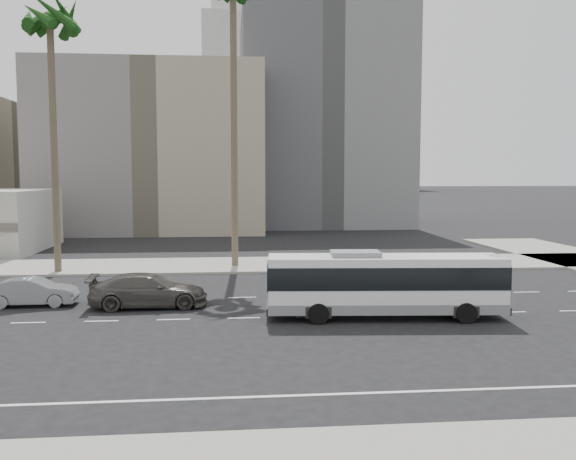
{
  "coord_description": "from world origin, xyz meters",
  "views": [
    {
      "loc": [
        -3.54,
        -25.92,
        6.11
      ],
      "look_at": [
        -0.71,
        4.0,
        3.46
      ],
      "focal_mm": 38.02,
      "sensor_mm": 36.0,
      "label": 1
    }
  ],
  "objects": [
    {
      "name": "city_bus",
      "position": [
        3.09,
        -0.45,
        1.53
      ],
      "size": [
        10.27,
        3.05,
        2.91
      ],
      "rotation": [
        0.0,
        0.0,
        -0.08
      ],
      "color": "white",
      "rests_on": "ground"
    },
    {
      "name": "sidewalk_north",
      "position": [
        0.0,
        15.5,
        0.07
      ],
      "size": [
        120.0,
        7.0,
        0.15
      ],
      "primitive_type": "cube",
      "color": "gray",
      "rests_on": "ground"
    },
    {
      "name": "midrise_gray_center",
      "position": [
        8.0,
        52.0,
        13.0
      ],
      "size": [
        20.0,
        20.0,
        26.0
      ],
      "primitive_type": "cube",
      "color": "#56575A",
      "rests_on": "ground"
    },
    {
      "name": "palm_mid",
      "position": [
        -14.39,
        13.29,
        15.21
      ],
      "size": [
        5.48,
        5.48,
        16.91
      ],
      "rotation": [
        0.0,
        0.0,
        -0.19
      ],
      "color": "brown",
      "rests_on": "ground"
    },
    {
      "name": "car_b",
      "position": [
        -12.9,
        3.49,
        0.68
      ],
      "size": [
        1.57,
        4.16,
        1.36
      ],
      "primitive_type": "imported",
      "rotation": [
        0.0,
        0.0,
        1.6
      ],
      "color": "gray",
      "rests_on": "ground"
    },
    {
      "name": "highrise_far",
      "position": [
        70.0,
        260.0,
        30.0
      ],
      "size": [
        22.0,
        22.0,
        60.0
      ],
      "primitive_type": "cube",
      "color": "#50575F",
      "rests_on": "ground"
    },
    {
      "name": "ground",
      "position": [
        0.0,
        0.0,
        0.0
      ],
      "size": [
        700.0,
        700.0,
        0.0
      ],
      "primitive_type": "plane",
      "color": "black",
      "rests_on": "ground"
    },
    {
      "name": "highrise_right",
      "position": [
        45.0,
        230.0,
        35.0
      ],
      "size": [
        26.0,
        26.0,
        70.0
      ],
      "primitive_type": "cube",
      "color": "#50575F",
      "rests_on": "ground"
    },
    {
      "name": "midrise_beige_west",
      "position": [
        -12.0,
        45.0,
        9.0
      ],
      "size": [
        24.0,
        18.0,
        18.0
      ],
      "primitive_type": "cube",
      "color": "gray",
      "rests_on": "ground"
    },
    {
      "name": "civic_tower",
      "position": [
        -2.0,
        250.0,
        38.83
      ],
      "size": [
        42.0,
        42.0,
        129.0
      ],
      "color": "silver",
      "rests_on": "ground"
    },
    {
      "name": "car_a",
      "position": [
        -7.4,
        2.71,
        0.79
      ],
      "size": [
        2.42,
        5.53,
        1.58
      ],
      "primitive_type": "imported",
      "rotation": [
        0.0,
        0.0,
        1.61
      ],
      "color": "#484541",
      "rests_on": "ground"
    }
  ]
}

